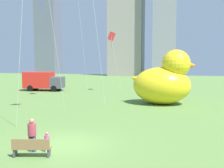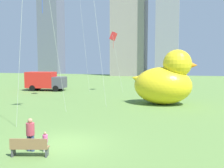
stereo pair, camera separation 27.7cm
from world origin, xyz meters
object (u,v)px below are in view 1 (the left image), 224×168
person_child (47,141)px  giant_inflatable_duck (164,81)px  park_bench (31,147)px  kite_red (112,36)px  person_adult (32,133)px  box_truck (43,81)px

person_child → giant_inflatable_duck: bearing=72.9°
park_bench → kite_red: size_ratio=0.21×
person_adult → giant_inflatable_duck: size_ratio=0.24×
person_adult → box_truck: bearing=119.1°
box_truck → kite_red: (10.56, 0.97, 6.57)m
kite_red → person_adult: bearing=-84.5°
box_truck → kite_red: bearing=5.3°
park_bench → giant_inflatable_duck: bearing=72.4°
park_bench → giant_inflatable_duck: giant_inflatable_duck is taller
person_child → giant_inflatable_duck: (4.79, 15.55, 1.85)m
park_bench → person_adult: (-0.38, 0.67, 0.44)m
person_adult → person_child: person_adult is taller
box_truck → person_adult: bearing=-60.9°
park_bench → box_truck: box_truck is taller
giant_inflatable_duck → kite_red: (-7.88, 8.48, 5.60)m
person_child → box_truck: size_ratio=0.16×
giant_inflatable_duck → kite_red: size_ratio=0.78×
person_child → box_truck: 26.81m
park_bench → person_child: size_ratio=1.78×
park_bench → giant_inflatable_duck: (5.18, 16.29, 1.93)m
person_child → giant_inflatable_duck: 16.37m
person_child → giant_inflatable_duck: giant_inflatable_duck is taller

